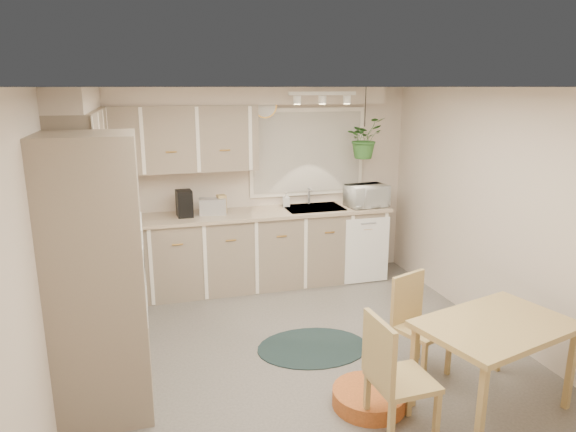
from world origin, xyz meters
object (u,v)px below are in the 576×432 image
object	(u,v)px
dining_table	(492,365)
chair_back	(423,327)
braided_rug	(313,347)
pet_bed	(369,398)
microwave	(367,193)
chair_left	(403,377)

from	to	relation	value
dining_table	chair_back	distance (m)	0.64
braided_rug	pet_bed	xyz separation A→B (m)	(0.13, -0.98, 0.06)
microwave	chair_back	bearing A→B (deg)	-108.48
pet_bed	dining_table	bearing A→B (deg)	-16.62
dining_table	chair_left	bearing A→B (deg)	-172.11
chair_left	braided_rug	xyz separation A→B (m)	(-0.20, 1.35, -0.45)
dining_table	chair_left	xyz separation A→B (m)	(-0.82, -0.11, 0.11)
chair_left	chair_back	size ratio (longest dim) A/B	1.07
microwave	braided_rug	bearing A→B (deg)	-134.14
braided_rug	microwave	world-z (taller)	microwave
microwave	chair_left	bearing A→B (deg)	-115.94
dining_table	pet_bed	size ratio (longest dim) A/B	1.96
braided_rug	chair_left	bearing A→B (deg)	-81.74
dining_table	braided_rug	xyz separation A→B (m)	(-1.01, 1.24, -0.35)
braided_rug	pet_bed	size ratio (longest dim) A/B	1.85
braided_rug	chair_back	bearing A→B (deg)	-40.55
chair_back	pet_bed	world-z (taller)	chair_back
dining_table	chair_left	distance (m)	0.83
pet_bed	braided_rug	bearing A→B (deg)	97.72
chair_back	braided_rug	xyz separation A→B (m)	(-0.76, 0.65, -0.42)
dining_table	chair_left	size ratio (longest dim) A/B	1.22
dining_table	microwave	xyz separation A→B (m)	(0.22, 2.85, 0.76)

